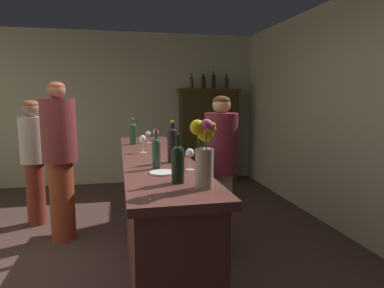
{
  "coord_description": "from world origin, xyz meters",
  "views": [
    {
      "loc": [
        0.17,
        -2.73,
        1.57
      ],
      "look_at": [
        0.86,
        0.43,
        1.12
      ],
      "focal_mm": 31.94,
      "sensor_mm": 36.0,
      "label": 1
    }
  ],
  "objects_px": {
    "patron_near_entrance": "(60,155)",
    "display_cabinet": "(208,134)",
    "wine_bottle_chardonnay": "(156,152)",
    "wine_glass_mid": "(156,132)",
    "wine_bottle_syrah": "(172,143)",
    "display_bottle_midright": "(226,82)",
    "wine_bottle_malbec": "(178,162)",
    "wine_glass_spare": "(190,155)",
    "display_bottle_center": "(213,81)",
    "display_bottle_midleft": "(203,82)",
    "flower_arrangement": "(204,150)",
    "wine_bottle_rose": "(133,132)",
    "display_bottle_left": "(191,82)",
    "bartender": "(221,169)",
    "bar_counter": "(156,212)",
    "cheese_plate": "(163,173)",
    "wine_glass_rear": "(143,140)",
    "wine_glass_front": "(148,135)",
    "patron_redhead": "(33,155)"
  },
  "relations": [
    {
      "from": "display_cabinet",
      "to": "bartender",
      "type": "height_order",
      "value": "display_cabinet"
    },
    {
      "from": "patron_near_entrance",
      "to": "wine_bottle_malbec",
      "type": "bearing_deg",
      "value": -18.97
    },
    {
      "from": "wine_bottle_rose",
      "to": "wine_bottle_chardonnay",
      "type": "relative_size",
      "value": 1.01
    },
    {
      "from": "wine_glass_spare",
      "to": "flower_arrangement",
      "type": "bearing_deg",
      "value": -92.79
    },
    {
      "from": "display_cabinet",
      "to": "wine_glass_rear",
      "type": "xyz_separation_m",
      "value": [
        -1.41,
        -2.9,
        0.28
      ]
    },
    {
      "from": "wine_bottle_rose",
      "to": "display_bottle_midright",
      "type": "relative_size",
      "value": 1.02
    },
    {
      "from": "wine_bottle_syrah",
      "to": "display_bottle_midright",
      "type": "distance_m",
      "value": 3.81
    },
    {
      "from": "patron_near_entrance",
      "to": "patron_redhead",
      "type": "height_order",
      "value": "patron_near_entrance"
    },
    {
      "from": "display_bottle_center",
      "to": "display_bottle_midright",
      "type": "bearing_deg",
      "value": -0.0
    },
    {
      "from": "cheese_plate",
      "to": "display_bottle_left",
      "type": "distance_m",
      "value": 4.02
    },
    {
      "from": "patron_near_entrance",
      "to": "display_cabinet",
      "type": "bearing_deg",
      "value": 88.13
    },
    {
      "from": "wine_bottle_rose",
      "to": "wine_glass_mid",
      "type": "relative_size",
      "value": 2.09
    },
    {
      "from": "display_bottle_midright",
      "to": "wine_bottle_rose",
      "type": "bearing_deg",
      "value": -128.15
    },
    {
      "from": "wine_glass_spare",
      "to": "display_bottle_center",
      "type": "distance_m",
      "value": 3.99
    },
    {
      "from": "patron_near_entrance",
      "to": "display_bottle_midleft",
      "type": "bearing_deg",
      "value": 89.44
    },
    {
      "from": "wine_bottle_malbec",
      "to": "wine_glass_rear",
      "type": "xyz_separation_m",
      "value": [
        -0.13,
        1.18,
        -0.01
      ]
    },
    {
      "from": "wine_bottle_malbec",
      "to": "display_bottle_midleft",
      "type": "height_order",
      "value": "display_bottle_midleft"
    },
    {
      "from": "bar_counter",
      "to": "display_bottle_midleft",
      "type": "height_order",
      "value": "display_bottle_midleft"
    },
    {
      "from": "bar_counter",
      "to": "cheese_plate",
      "type": "xyz_separation_m",
      "value": [
        -0.02,
        -0.73,
        0.53
      ]
    },
    {
      "from": "wine_glass_front",
      "to": "wine_glass_spare",
      "type": "relative_size",
      "value": 0.84
    },
    {
      "from": "wine_bottle_rose",
      "to": "wine_glass_spare",
      "type": "relative_size",
      "value": 1.86
    },
    {
      "from": "wine_bottle_chardonnay",
      "to": "display_bottle_midright",
      "type": "bearing_deg",
      "value": 64.97
    },
    {
      "from": "wine_bottle_chardonnay",
      "to": "display_bottle_left",
      "type": "distance_m",
      "value": 3.84
    },
    {
      "from": "display_bottle_midleft",
      "to": "wine_bottle_rose",
      "type": "bearing_deg",
      "value": -120.77
    },
    {
      "from": "bar_counter",
      "to": "wine_bottle_chardonnay",
      "type": "relative_size",
      "value": 9.98
    },
    {
      "from": "wine_bottle_syrah",
      "to": "display_bottle_midleft",
      "type": "xyz_separation_m",
      "value": [
        1.11,
        3.42,
        0.64
      ]
    },
    {
      "from": "display_cabinet",
      "to": "wine_glass_rear",
      "type": "distance_m",
      "value": 3.24
    },
    {
      "from": "wine_glass_rear",
      "to": "display_bottle_left",
      "type": "distance_m",
      "value": 3.17
    },
    {
      "from": "wine_bottle_syrah",
      "to": "display_bottle_midright",
      "type": "relative_size",
      "value": 1.17
    },
    {
      "from": "display_bottle_midleft",
      "to": "wine_bottle_malbec",
      "type": "bearing_deg",
      "value": -106.13
    },
    {
      "from": "display_bottle_midleft",
      "to": "display_bottle_midright",
      "type": "height_order",
      "value": "display_bottle_midright"
    },
    {
      "from": "display_bottle_midleft",
      "to": "display_bottle_midright",
      "type": "xyz_separation_m",
      "value": [
        0.44,
        -0.0,
        -0.0
      ]
    },
    {
      "from": "display_bottle_midleft",
      "to": "bartender",
      "type": "xyz_separation_m",
      "value": [
        -0.55,
        -2.91,
        -0.97
      ]
    },
    {
      "from": "display_bottle_midleft",
      "to": "patron_near_entrance",
      "type": "distance_m",
      "value": 3.22
    },
    {
      "from": "flower_arrangement",
      "to": "wine_glass_spare",
      "type": "bearing_deg",
      "value": 87.21
    },
    {
      "from": "wine_bottle_rose",
      "to": "patron_near_entrance",
      "type": "xyz_separation_m",
      "value": [
        -0.78,
        0.07,
        -0.24
      ]
    },
    {
      "from": "wine_bottle_syrah",
      "to": "wine_glass_front",
      "type": "bearing_deg",
      "value": 94.22
    },
    {
      "from": "display_bottle_left",
      "to": "display_bottle_center",
      "type": "relative_size",
      "value": 0.88
    },
    {
      "from": "wine_bottle_rose",
      "to": "display_bottle_midright",
      "type": "distance_m",
      "value": 3.0
    },
    {
      "from": "flower_arrangement",
      "to": "wine_glass_mid",
      "type": "bearing_deg",
      "value": 90.89
    },
    {
      "from": "display_cabinet",
      "to": "flower_arrangement",
      "type": "bearing_deg",
      "value": -105.32
    },
    {
      "from": "wine_glass_front",
      "to": "patron_redhead",
      "type": "height_order",
      "value": "patron_redhead"
    },
    {
      "from": "wine_bottle_rose",
      "to": "display_bottle_midleft",
      "type": "distance_m",
      "value": 2.76
    },
    {
      "from": "wine_bottle_rose",
      "to": "cheese_plate",
      "type": "xyz_separation_m",
      "value": [
        0.13,
        -1.51,
        -0.12
      ]
    },
    {
      "from": "wine_bottle_rose",
      "to": "display_bottle_left",
      "type": "bearing_deg",
      "value": 63.47
    },
    {
      "from": "wine_bottle_rose",
      "to": "display_bottle_midright",
      "type": "xyz_separation_m",
      "value": [
        1.81,
        2.3,
        0.66
      ]
    },
    {
      "from": "wine_bottle_chardonnay",
      "to": "wine_glass_mid",
      "type": "bearing_deg",
      "value": 83.99
    },
    {
      "from": "bar_counter",
      "to": "wine_bottle_syrah",
      "type": "height_order",
      "value": "wine_bottle_syrah"
    },
    {
      "from": "bartender",
      "to": "display_bottle_midright",
      "type": "bearing_deg",
      "value": -125.52
    },
    {
      "from": "display_bottle_midright",
      "to": "bartender",
      "type": "relative_size",
      "value": 0.18
    }
  ]
}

